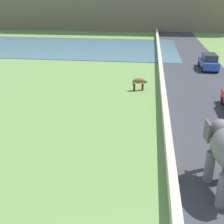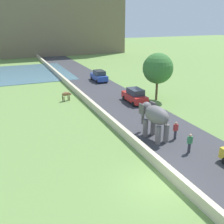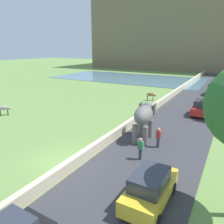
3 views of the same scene
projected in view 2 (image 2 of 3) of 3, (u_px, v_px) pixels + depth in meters
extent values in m
plane|color=#6B8E47|center=(157.00, 185.00, 16.73)|extent=(220.00, 220.00, 0.00)
cube|color=#38383D|center=(109.00, 95.00, 35.90)|extent=(7.00, 120.00, 0.06)
cube|color=beige|center=(87.00, 100.00, 32.65)|extent=(0.40, 110.00, 0.78)
ellipsoid|color=slate|center=(156.00, 115.00, 22.25)|extent=(1.70, 2.84, 1.50)
cylinder|color=slate|center=(145.00, 128.00, 23.26)|extent=(0.44, 0.44, 1.60)
cylinder|color=slate|center=(153.00, 126.00, 23.65)|extent=(0.44, 0.44, 1.60)
cylinder|color=slate|center=(158.00, 136.00, 21.82)|extent=(0.44, 0.44, 1.60)
cylinder|color=slate|center=(166.00, 133.00, 22.21)|extent=(0.44, 0.44, 1.60)
ellipsoid|color=slate|center=(146.00, 108.00, 23.35)|extent=(1.10, 1.01, 1.10)
cube|color=#504C4C|center=(142.00, 109.00, 22.95)|extent=(0.20, 0.71, 0.90)
cube|color=#504C4C|center=(153.00, 107.00, 23.50)|extent=(0.20, 0.71, 0.90)
cylinder|color=slate|center=(143.00, 116.00, 24.04)|extent=(0.28, 0.28, 1.50)
cone|color=silver|center=(141.00, 112.00, 23.73)|extent=(0.18, 0.57, 0.17)
cone|color=silver|center=(145.00, 111.00, 23.93)|extent=(0.18, 0.57, 0.17)
cylinder|color=#504C4C|center=(167.00, 124.00, 21.28)|extent=(0.08, 0.08, 0.90)
cylinder|color=#33333D|center=(175.00, 135.00, 22.82)|extent=(0.22, 0.22, 0.85)
cube|color=#B73333|center=(176.00, 127.00, 22.58)|extent=(0.36, 0.22, 0.56)
sphere|color=tan|center=(176.00, 123.00, 22.45)|extent=(0.22, 0.22, 0.22)
cylinder|color=#33333D|center=(189.00, 148.00, 20.52)|extent=(0.22, 0.22, 0.85)
cube|color=#388451|center=(190.00, 140.00, 20.29)|extent=(0.36, 0.22, 0.56)
sphere|color=tan|center=(190.00, 135.00, 20.16)|extent=(0.22, 0.22, 0.22)
cube|color=red|center=(134.00, 97.00, 32.54)|extent=(1.75, 4.02, 0.80)
cube|color=#2D333D|center=(135.00, 92.00, 32.11)|extent=(1.47, 2.22, 0.70)
cylinder|color=black|center=(124.00, 98.00, 33.52)|extent=(0.19, 0.60, 0.60)
cylinder|color=black|center=(135.00, 97.00, 34.10)|extent=(0.19, 0.60, 0.60)
cylinder|color=black|center=(133.00, 104.00, 31.26)|extent=(0.19, 0.60, 0.60)
cylinder|color=black|center=(145.00, 103.00, 31.83)|extent=(0.19, 0.60, 0.60)
cube|color=#2D4CA8|center=(99.00, 77.00, 43.34)|extent=(1.71, 4.01, 0.80)
cube|color=#2D333D|center=(99.00, 73.00, 42.92)|extent=(1.45, 2.20, 0.70)
cylinder|color=black|center=(92.00, 78.00, 44.31)|extent=(0.18, 0.60, 0.60)
cylinder|color=black|center=(101.00, 77.00, 44.90)|extent=(0.18, 0.60, 0.60)
cylinder|color=black|center=(97.00, 82.00, 42.05)|extent=(0.18, 0.60, 0.60)
cylinder|color=black|center=(107.00, 81.00, 42.65)|extent=(0.18, 0.60, 0.60)
ellipsoid|color=brown|center=(66.00, 94.00, 33.19)|extent=(1.18, 0.76, 0.50)
cylinder|color=#302014|center=(68.00, 97.00, 33.73)|extent=(0.10, 0.10, 0.65)
cylinder|color=#302014|center=(69.00, 98.00, 33.51)|extent=(0.10, 0.10, 0.65)
cylinder|color=#302014|center=(63.00, 99.00, 33.26)|extent=(0.10, 0.10, 0.65)
cylinder|color=#302014|center=(64.00, 99.00, 33.04)|extent=(0.10, 0.10, 0.65)
ellipsoid|color=brown|center=(70.00, 94.00, 33.63)|extent=(0.45, 0.35, 0.26)
cone|color=beige|center=(70.00, 93.00, 33.64)|extent=(0.04, 0.04, 0.12)
cone|color=beige|center=(71.00, 93.00, 33.51)|extent=(0.04, 0.04, 0.12)
cylinder|color=#302014|center=(62.00, 96.00, 32.93)|extent=(0.04, 0.04, 0.45)
cylinder|color=brown|center=(157.00, 89.00, 33.46)|extent=(0.28, 0.28, 2.70)
sphere|color=#387033|center=(158.00, 68.00, 32.56)|extent=(3.72, 3.72, 3.72)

